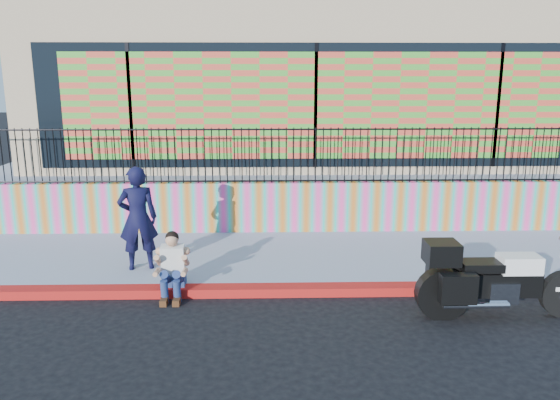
{
  "coord_description": "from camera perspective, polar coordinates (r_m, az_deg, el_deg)",
  "views": [
    {
      "loc": [
        -1.12,
        -8.45,
        3.56
      ],
      "look_at": [
        -0.88,
        1.2,
        1.33
      ],
      "focal_mm": 35.0,
      "sensor_mm": 36.0,
      "label": 1
    }
  ],
  "objects": [
    {
      "name": "ground",
      "position": [
        9.24,
        5.76,
        -9.74
      ],
      "size": [
        90.0,
        90.0,
        0.0
      ],
      "primitive_type": "plane",
      "color": "black",
      "rests_on": "ground"
    },
    {
      "name": "red_curb",
      "position": [
        9.21,
        5.77,
        -9.31
      ],
      "size": [
        16.0,
        0.3,
        0.15
      ],
      "primitive_type": "cube",
      "color": "#B20C1A",
      "rests_on": "ground"
    },
    {
      "name": "sidewalk",
      "position": [
        10.74,
        4.69,
        -5.97
      ],
      "size": [
        16.0,
        3.0,
        0.15
      ],
      "primitive_type": "cube",
      "color": "#969DB4",
      "rests_on": "ground"
    },
    {
      "name": "mural_wall",
      "position": [
        12.1,
        3.95,
        -0.71
      ],
      "size": [
        16.0,
        0.2,
        1.1
      ],
      "primitive_type": "cube",
      "color": "#FF439B",
      "rests_on": "sidewalk"
    },
    {
      "name": "metal_fence",
      "position": [
        11.88,
        4.04,
        4.69
      ],
      "size": [
        15.8,
        0.04,
        1.2
      ],
      "primitive_type": null,
      "color": "black",
      "rests_on": "mural_wall"
    },
    {
      "name": "elevated_platform",
      "position": [
        17.09,
        2.38,
        3.11
      ],
      "size": [
        16.0,
        10.0,
        1.25
      ],
      "primitive_type": "cube",
      "color": "#969DB4",
      "rests_on": "ground"
    },
    {
      "name": "storefront_building",
      "position": [
        16.62,
        2.52,
        11.92
      ],
      "size": [
        14.0,
        8.06,
        4.0
      ],
      "color": "tan",
      "rests_on": "elevated_platform"
    },
    {
      "name": "police_motorcycle",
      "position": [
        8.77,
        22.15,
        -7.29
      ],
      "size": [
        2.54,
        0.84,
        1.58
      ],
      "color": "black",
      "rests_on": "ground"
    },
    {
      "name": "police_officer",
      "position": [
        9.95,
        -14.63,
        -1.85
      ],
      "size": [
        0.76,
        0.59,
        1.86
      ],
      "primitive_type": "imported",
      "rotation": [
        0.0,
        0.0,
        3.37
      ],
      "color": "black",
      "rests_on": "sidewalk"
    },
    {
      "name": "seated_man",
      "position": [
        9.06,
        -11.21,
        -7.36
      ],
      "size": [
        0.54,
        0.71,
        1.06
      ],
      "color": "navy",
      "rests_on": "ground"
    }
  ]
}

